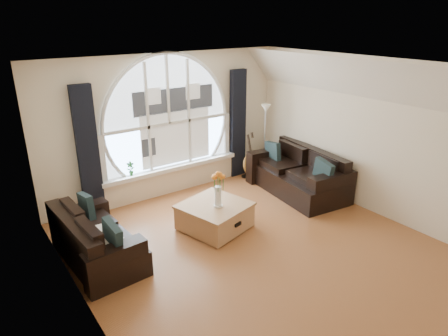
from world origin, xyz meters
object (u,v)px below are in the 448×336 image
Objects in this scene: guitar at (248,155)px; potted_plant at (131,169)px; vase_flowers at (218,184)px; floor_lamp at (265,141)px; sofa_left at (97,235)px; coffee_chest at (215,215)px; sofa_right at (297,174)px.

guitar is 2.55m from potted_plant.
floor_lamp is (2.17, 1.37, -0.03)m from vase_flowers.
sofa_left is 1.89m from coffee_chest.
sofa_left is 2.37× the size of vase_flowers.
sofa_right is 1.98× the size of coffee_chest.
sofa_left is at bearing -165.48° from floor_lamp.
floor_lamp is at bearing -8.77° from potted_plant.
sofa_right reaches higher than potted_plant.
floor_lamp is (0.03, 1.04, 0.40)m from sofa_right.
coffee_chest is 1.41× the size of vase_flowers.
vase_flowers reaches higher than sofa_left.
sofa_left reaches higher than coffee_chest.
floor_lamp reaches higher than guitar.
coffee_chest is (-2.14, -0.23, -0.16)m from sofa_right.
guitar is 3.90× the size of potted_plant.
sofa_right is at bearing -27.62° from potted_plant.
potted_plant is (-2.84, 1.48, 0.29)m from sofa_right.
coffee_chest is 0.62× the size of floor_lamp.
coffee_chest is 2.58m from floor_lamp.
guitar reaches higher than coffee_chest.
floor_lamp is 5.89× the size of potted_plant.
guitar is (3.70, 1.16, 0.13)m from sofa_left.
vase_flowers is 1.95m from potted_plant.
potted_plant is at bearing 171.23° from floor_lamp.
floor_lamp is at bearing -43.13° from guitar.
sofa_left is 4.20m from floor_lamp.
sofa_right is 7.20× the size of potted_plant.
floor_lamp reaches higher than coffee_chest.
floor_lamp reaches higher than vase_flowers.
guitar is at bearing -7.40° from potted_plant.
potted_plant is at bearing 111.16° from vase_flowers.
vase_flowers is at bearing -13.44° from sofa_left.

